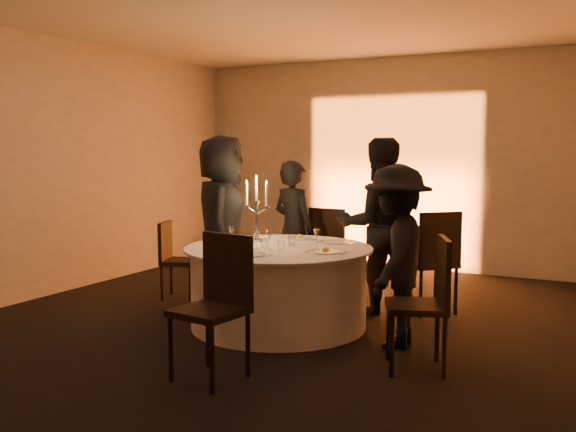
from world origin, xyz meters
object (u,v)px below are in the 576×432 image
at_px(chair_right, 428,295).
at_px(guest_back_right, 378,226).
at_px(guest_left, 222,221).
at_px(chair_left, 174,255).
at_px(guest_right, 396,256).
at_px(candelabra, 257,218).
at_px(chair_front, 217,297).
at_px(coffee_cup, 227,242).
at_px(guest_back_left, 294,230).
at_px(chair_back_left, 331,246).
at_px(chair_back_right, 434,256).
at_px(banquet_table, 279,287).

bearing_deg(chair_right, guest_back_right, -170.68).
bearing_deg(guest_left, chair_left, 61.86).
relative_size(guest_right, candelabra, 2.33).
distance_m(chair_front, guest_back_right, 2.45).
bearing_deg(coffee_cup, guest_back_left, 83.73).
relative_size(chair_front, guest_back_right, 0.59).
relative_size(chair_left, guest_back_left, 0.56).
bearing_deg(candelabra, guest_back_right, 34.36).
height_order(chair_left, coffee_cup, chair_left).
xyz_separation_m(guest_back_left, guest_back_right, (1.06, -0.15, 0.12)).
xyz_separation_m(chair_back_left, chair_back_right, (1.29, -0.34, 0.03)).
height_order(guest_left, guest_back_right, guest_left).
height_order(chair_left, candelabra, candelabra).
distance_m(guest_back_right, candelabra, 1.27).
bearing_deg(guest_left, chair_back_left, -69.60).
height_order(chair_right, candelabra, candelabra).
bearing_deg(coffee_cup, guest_right, -0.25).
bearing_deg(guest_back_left, chair_back_left, -113.50).
relative_size(guest_left, guest_right, 1.17).
height_order(chair_back_left, candelabra, candelabra).
bearing_deg(banquet_table, guest_back_right, 55.33).
relative_size(chair_right, chair_front, 0.97).
distance_m(chair_back_left, guest_back_right, 0.95).
bearing_deg(coffee_cup, chair_back_left, 73.73).
height_order(chair_left, chair_front, chair_front).
bearing_deg(chair_left, chair_front, -154.95).
xyz_separation_m(banquet_table, chair_front, (0.23, -1.42, 0.22)).
relative_size(chair_front, guest_back_left, 0.68).
relative_size(banquet_table, guest_left, 0.97).
relative_size(chair_back_left, guest_back_left, 0.65).
bearing_deg(guest_right, candelabra, -106.40).
relative_size(banquet_table, candelabra, 2.66).
bearing_deg(candelabra, chair_left, 168.35).
distance_m(banquet_table, guest_right, 1.26).
bearing_deg(chair_back_right, chair_left, -32.10).
bearing_deg(guest_left, candelabra, -140.11).
height_order(chair_right, guest_back_left, guest_back_left).
height_order(chair_back_left, guest_right, guest_right).
xyz_separation_m(chair_back_left, guest_back_left, (-0.32, -0.34, 0.21)).
relative_size(guest_left, guest_back_right, 1.02).
bearing_deg(guest_right, guest_back_right, -157.74).
height_order(chair_right, guest_right, guest_right).
distance_m(banquet_table, guest_back_left, 1.25).
xyz_separation_m(guest_back_left, candelabra, (0.01, -0.87, 0.22)).
xyz_separation_m(chair_left, guest_left, (0.66, -0.01, 0.43)).
relative_size(chair_left, chair_back_right, 0.82).
distance_m(chair_left, candelabra, 1.36).
height_order(guest_back_left, coffee_cup, guest_back_left).
bearing_deg(chair_back_right, chair_back_left, -59.08).
relative_size(banquet_table, guest_right, 1.14).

